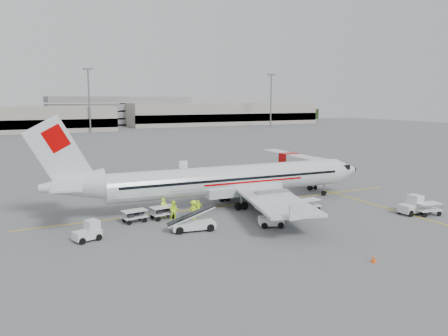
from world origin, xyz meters
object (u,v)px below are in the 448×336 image
(aircraft, at_px, (233,161))
(tug_fore, at_px, (411,205))
(tug_aft, at_px, (87,231))
(jet_bridge, at_px, (289,168))
(tug_mid, at_px, (271,218))
(belt_loader, at_px, (193,215))

(aircraft, height_order, tug_fore, aircraft)
(tug_fore, height_order, tug_aft, tug_fore)
(aircraft, xyz_separation_m, jet_bridge, (13.22, 8.45, -2.88))
(tug_fore, xyz_separation_m, tug_mid, (-14.89, 2.51, -0.10))
(jet_bridge, xyz_separation_m, tug_fore, (1.06, -19.63, -1.09))
(jet_bridge, distance_m, belt_loader, 25.55)
(jet_bridge, height_order, tug_mid, jet_bridge)
(aircraft, relative_size, tug_mid, 16.32)
(jet_bridge, bearing_deg, tug_mid, -125.47)
(belt_loader, xyz_separation_m, tug_fore, (21.66, -4.53, -0.42))
(belt_loader, xyz_separation_m, tug_aft, (-8.80, 1.22, -0.55))
(aircraft, bearing_deg, jet_bridge, 35.02)
(tug_mid, relative_size, tug_aft, 1.03)
(jet_bridge, bearing_deg, belt_loader, -140.30)
(tug_fore, xyz_separation_m, tug_aft, (-30.45, 5.76, -0.13))
(aircraft, height_order, jet_bridge, aircraft)
(jet_bridge, distance_m, tug_mid, 22.04)
(jet_bridge, bearing_deg, tug_fore, -83.45)
(jet_bridge, xyz_separation_m, tug_aft, (-29.39, -13.87, -1.22))
(tug_fore, relative_size, tug_mid, 1.12)
(aircraft, distance_m, tug_mid, 9.60)
(tug_mid, bearing_deg, tug_aft, -171.62)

